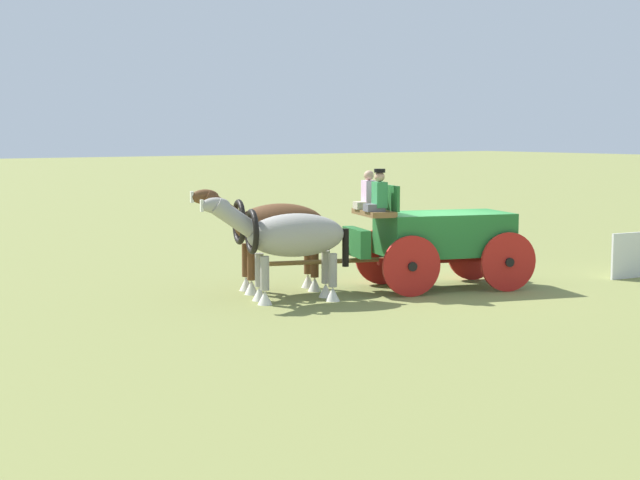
% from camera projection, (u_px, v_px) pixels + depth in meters
% --- Properties ---
extents(ground_plane, '(220.00, 220.00, 0.00)m').
position_uv_depth(ground_plane, '(444.00, 288.00, 21.51)').
color(ground_plane, olive).
extents(show_wagon, '(5.84, 2.85, 2.71)m').
position_uv_depth(show_wagon, '(437.00, 235.00, 21.32)').
color(show_wagon, '#236B2D').
rests_on(show_wagon, ground).
extents(draft_horse_near, '(3.03, 1.49, 2.19)m').
position_uv_depth(draft_horse_near, '(289.00, 238.00, 19.65)').
color(draft_horse_near, '#9E998E').
rests_on(draft_horse_near, ground).
extents(draft_horse_off, '(3.02, 1.54, 2.28)m').
position_uv_depth(draft_horse_off, '(274.00, 228.00, 20.88)').
color(draft_horse_off, brown).
rests_on(draft_horse_off, ground).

